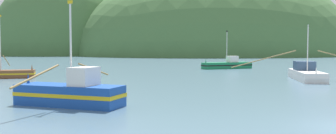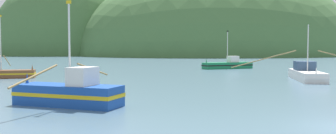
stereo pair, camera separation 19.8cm
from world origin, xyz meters
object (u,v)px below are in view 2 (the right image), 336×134
(fishing_boat_brown, at_px, (1,73))
(fishing_boat_green, at_px, (228,65))
(fishing_boat_white, at_px, (306,74))
(fishing_boat_blue, at_px, (69,93))

(fishing_boat_brown, bearing_deg, fishing_boat_green, 18.69)
(fishing_boat_brown, xyz_separation_m, fishing_boat_white, (34.24, -11.72, 0.07))
(fishing_boat_brown, bearing_deg, fishing_boat_blue, -69.75)
(fishing_boat_blue, height_order, fishing_boat_white, fishing_boat_blue)
(fishing_boat_brown, relative_size, fishing_boat_white, 0.68)
(fishing_boat_green, distance_m, fishing_boat_white, 22.66)
(fishing_boat_white, bearing_deg, fishing_boat_blue, -41.12)
(fishing_boat_brown, distance_m, fishing_boat_white, 36.19)
(fishing_boat_brown, height_order, fishing_boat_white, fishing_boat_brown)
(fishing_boat_green, bearing_deg, fishing_boat_white, 79.82)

